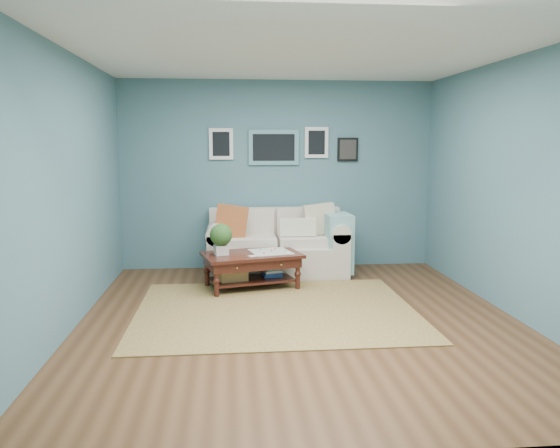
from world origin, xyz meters
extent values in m
plane|color=brown|center=(0.00, 0.00, 0.00)|extent=(5.00, 5.00, 0.00)
plane|color=white|center=(0.00, 0.00, 2.70)|extent=(5.00, 5.00, 0.00)
cube|color=slate|center=(0.00, 2.50, 1.35)|extent=(4.50, 0.02, 2.70)
cube|color=slate|center=(0.00, -2.50, 1.35)|extent=(4.50, 0.02, 2.70)
cube|color=slate|center=(-2.25, 0.00, 1.35)|extent=(0.02, 5.00, 2.70)
cube|color=slate|center=(2.25, 0.00, 1.35)|extent=(0.02, 5.00, 2.70)
cube|color=#5A8F97|center=(-0.06, 2.48, 1.75)|extent=(0.72, 0.03, 0.50)
cube|color=black|center=(-0.06, 2.46, 1.75)|extent=(0.60, 0.01, 0.38)
cube|color=white|center=(-0.81, 2.48, 1.80)|extent=(0.34, 0.03, 0.44)
cube|color=white|center=(0.56, 2.48, 1.82)|extent=(0.34, 0.03, 0.44)
cube|color=black|center=(1.02, 2.48, 1.72)|extent=(0.30, 0.03, 0.34)
cube|color=brown|center=(-0.22, 0.33, 0.01)|extent=(3.01, 2.41, 0.01)
cube|color=beige|center=(-0.06, 1.99, 0.21)|extent=(1.42, 0.88, 0.42)
cube|color=beige|center=(-0.06, 2.33, 0.66)|extent=(1.85, 0.22, 0.48)
cube|color=beige|center=(-0.89, 1.99, 0.31)|extent=(0.24, 0.88, 0.62)
cube|color=beige|center=(0.76, 1.99, 0.31)|extent=(0.24, 0.88, 0.62)
cylinder|color=beige|center=(-0.89, 1.99, 0.62)|extent=(0.26, 0.88, 0.26)
cylinder|color=beige|center=(0.76, 1.99, 0.62)|extent=(0.26, 0.88, 0.26)
cube|color=beige|center=(-0.44, 1.93, 0.48)|extent=(0.72, 0.56, 0.13)
cube|color=beige|center=(0.32, 1.93, 0.48)|extent=(0.72, 0.56, 0.13)
cube|color=beige|center=(-0.44, 2.21, 0.73)|extent=(0.72, 0.12, 0.36)
cube|color=beige|center=(0.32, 2.21, 0.73)|extent=(0.72, 0.12, 0.36)
cube|color=#C6411F|center=(-0.68, 1.94, 0.77)|extent=(0.48, 0.17, 0.47)
cube|color=#EEE2C9|center=(0.53, 2.01, 0.77)|extent=(0.47, 0.18, 0.46)
cube|color=beige|center=(0.22, 1.89, 0.68)|extent=(0.50, 0.12, 0.24)
cube|color=#82BBB8|center=(0.76, 1.87, 0.46)|extent=(0.34, 0.55, 0.80)
cube|color=black|center=(-0.44, 1.30, 0.43)|extent=(1.32, 0.96, 0.04)
cube|color=black|center=(-0.44, 1.30, 0.35)|extent=(1.23, 0.87, 0.12)
cube|color=black|center=(-0.44, 1.30, 0.11)|extent=(1.11, 0.75, 0.02)
sphere|color=gold|center=(-0.63, 0.92, 0.35)|extent=(0.03, 0.03, 0.03)
sphere|color=gold|center=(-0.09, 1.06, 0.35)|extent=(0.03, 0.03, 0.03)
cylinder|color=black|center=(-0.87, 0.91, 0.20)|extent=(0.06, 0.06, 0.41)
cylinder|color=black|center=(0.13, 1.17, 0.20)|extent=(0.06, 0.06, 0.41)
cylinder|color=black|center=(-1.00, 1.43, 0.20)|extent=(0.06, 0.06, 0.41)
cylinder|color=black|center=(0.00, 1.69, 0.20)|extent=(0.06, 0.06, 0.41)
cube|color=silver|center=(-0.81, 1.26, 0.51)|extent=(0.19, 0.19, 0.12)
sphere|color=#24491A|center=(-0.81, 1.26, 0.69)|extent=(0.28, 0.28, 0.28)
cube|color=silver|center=(-0.20, 1.36, 0.45)|extent=(0.58, 0.58, 0.01)
cube|color=#AC7E54|center=(-0.68, 1.24, 0.22)|extent=(0.38, 0.31, 0.20)
cube|color=#264F97|center=(-0.17, 1.39, 0.18)|extent=(0.27, 0.23, 0.11)
camera|label=1|loc=(-0.71, -5.39, 1.81)|focal=35.00mm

